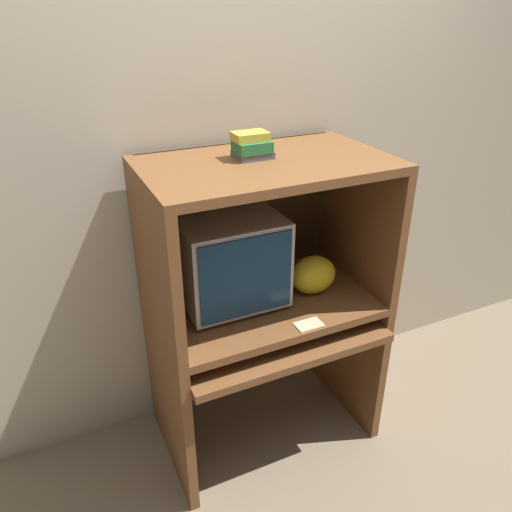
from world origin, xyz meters
The scene contains 11 objects.
ground_plane centered at (0.00, 0.00, 0.00)m, with size 12.00×12.00×0.00m, color #756651.
wall_back centered at (0.00, 0.66, 1.30)m, with size 6.00×0.06×2.60m.
desk_base centered at (0.00, 0.26, 0.43)m, with size 0.97×0.65×0.66m.
desk_monitor_shelf centered at (0.00, 0.30, 0.74)m, with size 0.97×0.60×0.10m.
hutch_upper centered at (0.00, 0.33, 1.17)m, with size 0.97×0.60×0.63m.
crt_monitor centered at (-0.14, 0.35, 0.97)m, with size 0.42×0.37×0.40m.
keyboard centered at (-0.10, 0.18, 0.67)m, with size 0.38×0.13×0.03m.
mouse centered at (0.15, 0.18, 0.68)m, with size 0.07×0.05×0.03m.
snack_bag centered at (0.22, 0.27, 0.85)m, with size 0.21×0.16×0.17m.
book_stack centered at (-0.04, 0.35, 1.43)m, with size 0.15×0.12×0.10m.
paper_card centered at (0.08, 0.05, 0.76)m, with size 0.11×0.07×0.00m.
Camera 1 is at (-0.82, -1.37, 1.93)m, focal length 35.00 mm.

